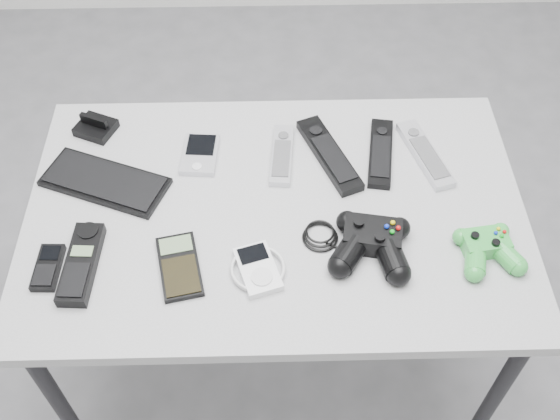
{
  "coord_description": "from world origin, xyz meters",
  "views": [
    {
      "loc": [
        0.06,
        -0.87,
        1.74
      ],
      "look_at": [
        0.08,
        -0.04,
        0.71
      ],
      "focal_mm": 42.0,
      "sensor_mm": 36.0,
      "label": 1
    }
  ],
  "objects_px": {
    "remote_black_b": "(381,153)",
    "calculator": "(179,266)",
    "pda_keyboard": "(105,182)",
    "controller_green": "(488,247)",
    "cordless_handset": "(81,263)",
    "pda": "(200,154)",
    "controller_black": "(372,242)",
    "remote_silver_b": "(425,154)",
    "remote_silver_a": "(282,155)",
    "mobile_phone": "(48,267)",
    "mp3_player": "(258,269)",
    "remote_black_a": "(329,154)",
    "desk": "(276,226)"
  },
  "relations": [
    {
      "from": "pda",
      "to": "calculator",
      "type": "xyz_separation_m",
      "value": [
        -0.02,
        -0.3,
        -0.0
      ]
    },
    {
      "from": "pda_keyboard",
      "to": "desk",
      "type": "bearing_deg",
      "value": 10.2
    },
    {
      "from": "controller_black",
      "to": "controller_green",
      "type": "relative_size",
      "value": 2.04
    },
    {
      "from": "desk",
      "to": "calculator",
      "type": "distance_m",
      "value": 0.25
    },
    {
      "from": "remote_silver_b",
      "to": "cordless_handset",
      "type": "bearing_deg",
      "value": -175.15
    },
    {
      "from": "desk",
      "to": "pda",
      "type": "relative_size",
      "value": 8.83
    },
    {
      "from": "pda_keyboard",
      "to": "controller_green",
      "type": "relative_size",
      "value": 2.0
    },
    {
      "from": "pda_keyboard",
      "to": "cordless_handset",
      "type": "xyz_separation_m",
      "value": [
        -0.01,
        -0.21,
        0.01
      ]
    },
    {
      "from": "remote_black_a",
      "to": "controller_green",
      "type": "height_order",
      "value": "controller_green"
    },
    {
      "from": "controller_black",
      "to": "remote_silver_a",
      "type": "bearing_deg",
      "value": 133.86
    },
    {
      "from": "pda",
      "to": "cordless_handset",
      "type": "height_order",
      "value": "cordless_handset"
    },
    {
      "from": "mobile_phone",
      "to": "controller_black",
      "type": "relative_size",
      "value": 0.38
    },
    {
      "from": "desk",
      "to": "remote_black_a",
      "type": "relative_size",
      "value": 4.43
    },
    {
      "from": "pda_keyboard",
      "to": "remote_silver_a",
      "type": "relative_size",
      "value": 1.51
    },
    {
      "from": "remote_black_a",
      "to": "mp3_player",
      "type": "distance_m",
      "value": 0.34
    },
    {
      "from": "remote_black_b",
      "to": "remote_black_a",
      "type": "bearing_deg",
      "value": -169.04
    },
    {
      "from": "pda",
      "to": "remote_black_b",
      "type": "relative_size",
      "value": 0.58
    },
    {
      "from": "remote_black_b",
      "to": "calculator",
      "type": "distance_m",
      "value": 0.51
    },
    {
      "from": "desk",
      "to": "remote_silver_a",
      "type": "xyz_separation_m",
      "value": [
        0.02,
        0.14,
        0.07
      ]
    },
    {
      "from": "remote_silver_a",
      "to": "remote_black_a",
      "type": "relative_size",
      "value": 0.75
    },
    {
      "from": "remote_black_a",
      "to": "remote_silver_b",
      "type": "distance_m",
      "value": 0.21
    },
    {
      "from": "remote_silver_b",
      "to": "cordless_handset",
      "type": "distance_m",
      "value": 0.76
    },
    {
      "from": "remote_silver_a",
      "to": "remote_black_b",
      "type": "relative_size",
      "value": 0.87
    },
    {
      "from": "mobile_phone",
      "to": "calculator",
      "type": "xyz_separation_m",
      "value": [
        0.25,
        -0.0,
        -0.0
      ]
    },
    {
      "from": "remote_black_b",
      "to": "controller_black",
      "type": "relative_size",
      "value": 0.75
    },
    {
      "from": "desk",
      "to": "mp3_player",
      "type": "xyz_separation_m",
      "value": [
        -0.04,
        -0.16,
        0.07
      ]
    },
    {
      "from": "cordless_handset",
      "to": "calculator",
      "type": "distance_m",
      "value": 0.19
    },
    {
      "from": "cordless_handset",
      "to": "pda_keyboard",
      "type": "bearing_deg",
      "value": 89.85
    },
    {
      "from": "cordless_handset",
      "to": "calculator",
      "type": "height_order",
      "value": "cordless_handset"
    },
    {
      "from": "remote_black_b",
      "to": "remote_silver_a",
      "type": "bearing_deg",
      "value": -170.71
    },
    {
      "from": "remote_black_b",
      "to": "controller_green",
      "type": "xyz_separation_m",
      "value": [
        0.17,
        -0.27,
        0.01
      ]
    },
    {
      "from": "pda_keyboard",
      "to": "cordless_handset",
      "type": "height_order",
      "value": "cordless_handset"
    },
    {
      "from": "desk",
      "to": "mobile_phone",
      "type": "bearing_deg",
      "value": -162.07
    },
    {
      "from": "pda_keyboard",
      "to": "remote_silver_b",
      "type": "distance_m",
      "value": 0.7
    },
    {
      "from": "remote_black_b",
      "to": "controller_green",
      "type": "bearing_deg",
      "value": -48.17
    },
    {
      "from": "desk",
      "to": "calculator",
      "type": "height_order",
      "value": "calculator"
    },
    {
      "from": "cordless_handset",
      "to": "controller_black",
      "type": "xyz_separation_m",
      "value": [
        0.56,
        0.03,
        0.01
      ]
    },
    {
      "from": "calculator",
      "to": "remote_silver_a",
      "type": "bearing_deg",
      "value": 42.8
    },
    {
      "from": "cordless_handset",
      "to": "mp3_player",
      "type": "relative_size",
      "value": 1.6
    },
    {
      "from": "remote_silver_a",
      "to": "controller_green",
      "type": "distance_m",
      "value": 0.48
    },
    {
      "from": "remote_silver_a",
      "to": "remote_black_b",
      "type": "bearing_deg",
      "value": 5.35
    },
    {
      "from": "remote_silver_b",
      "to": "remote_black_a",
      "type": "bearing_deg",
      "value": 162.71
    },
    {
      "from": "cordless_handset",
      "to": "remote_silver_b",
      "type": "bearing_deg",
      "value": 24.77
    },
    {
      "from": "cordless_handset",
      "to": "controller_green",
      "type": "xyz_separation_m",
      "value": [
        0.78,
        0.01,
        0.01
      ]
    },
    {
      "from": "mp3_player",
      "to": "remote_silver_b",
      "type": "bearing_deg",
      "value": 21.29
    },
    {
      "from": "desk",
      "to": "remote_black_b",
      "type": "bearing_deg",
      "value": 31.86
    },
    {
      "from": "pda_keyboard",
      "to": "pda",
      "type": "relative_size",
      "value": 2.27
    },
    {
      "from": "remote_silver_a",
      "to": "mobile_phone",
      "type": "height_order",
      "value": "remote_silver_a"
    },
    {
      "from": "mp3_player",
      "to": "cordless_handset",
      "type": "bearing_deg",
      "value": 159.72
    },
    {
      "from": "desk",
      "to": "mobile_phone",
      "type": "xyz_separation_m",
      "value": [
        -0.44,
        -0.14,
        0.07
      ]
    }
  ]
}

